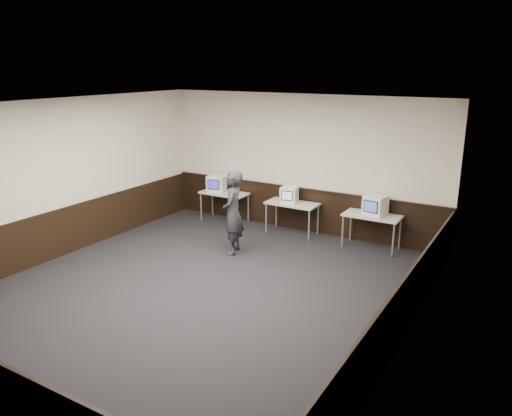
{
  "coord_description": "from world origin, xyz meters",
  "views": [
    {
      "loc": [
        4.94,
        -6.39,
        3.84
      ],
      "look_at": [
        0.21,
        1.6,
        1.15
      ],
      "focal_mm": 35.0,
      "sensor_mm": 36.0,
      "label": 1
    }
  ],
  "objects_px": {
    "desk_right": "(372,218)",
    "desk_center": "(292,206)",
    "emac_left": "(217,183)",
    "person": "(233,213)",
    "emac_center": "(289,194)",
    "emac_right": "(375,205)",
    "desk_left": "(224,195)"
  },
  "relations": [
    {
      "from": "emac_center",
      "to": "person",
      "type": "xyz_separation_m",
      "value": [
        -0.42,
        -1.74,
        -0.06
      ]
    },
    {
      "from": "desk_center",
      "to": "desk_right",
      "type": "xyz_separation_m",
      "value": [
        1.9,
        0.0,
        0.0
      ]
    },
    {
      "from": "desk_right",
      "to": "person",
      "type": "height_order",
      "value": "person"
    },
    {
      "from": "emac_right",
      "to": "emac_left",
      "type": "bearing_deg",
      "value": -171.66
    },
    {
      "from": "desk_right",
      "to": "emac_right",
      "type": "height_order",
      "value": "emac_right"
    },
    {
      "from": "desk_center",
      "to": "emac_left",
      "type": "bearing_deg",
      "value": -179.27
    },
    {
      "from": "desk_center",
      "to": "person",
      "type": "distance_m",
      "value": 1.82
    },
    {
      "from": "desk_center",
      "to": "person",
      "type": "bearing_deg",
      "value": -106.09
    },
    {
      "from": "emac_right",
      "to": "desk_left",
      "type": "bearing_deg",
      "value": -172.03
    },
    {
      "from": "desk_right",
      "to": "emac_center",
      "type": "relative_size",
      "value": 2.63
    },
    {
      "from": "desk_right",
      "to": "emac_left",
      "type": "distance_m",
      "value": 4.02
    },
    {
      "from": "emac_center",
      "to": "emac_right",
      "type": "relative_size",
      "value": 0.9
    },
    {
      "from": "emac_center",
      "to": "desk_right",
      "type": "bearing_deg",
      "value": -11.94
    },
    {
      "from": "desk_center",
      "to": "desk_right",
      "type": "height_order",
      "value": "same"
    },
    {
      "from": "desk_right",
      "to": "desk_center",
      "type": "bearing_deg",
      "value": 180.0
    },
    {
      "from": "desk_left",
      "to": "emac_left",
      "type": "height_order",
      "value": "emac_left"
    },
    {
      "from": "desk_center",
      "to": "person",
      "type": "relative_size",
      "value": 0.68
    },
    {
      "from": "desk_center",
      "to": "emac_center",
      "type": "bearing_deg",
      "value": 179.34
    },
    {
      "from": "desk_center",
      "to": "desk_right",
      "type": "distance_m",
      "value": 1.9
    },
    {
      "from": "desk_left",
      "to": "emac_right",
      "type": "bearing_deg",
      "value": 0.18
    },
    {
      "from": "desk_center",
      "to": "emac_right",
      "type": "relative_size",
      "value": 2.37
    },
    {
      "from": "emac_left",
      "to": "emac_center",
      "type": "distance_m",
      "value": 2.03
    },
    {
      "from": "desk_left",
      "to": "desk_right",
      "type": "height_order",
      "value": "same"
    },
    {
      "from": "desk_right",
      "to": "emac_left",
      "type": "xyz_separation_m",
      "value": [
        -4.01,
        -0.03,
        0.28
      ]
    },
    {
      "from": "desk_left",
      "to": "emac_right",
      "type": "xyz_separation_m",
      "value": [
        3.85,
        0.01,
        0.28
      ]
    },
    {
      "from": "emac_left",
      "to": "desk_right",
      "type": "bearing_deg",
      "value": -14.77
    },
    {
      "from": "desk_right",
      "to": "desk_left",
      "type": "bearing_deg",
      "value": 180.0
    },
    {
      "from": "desk_right",
      "to": "emac_center",
      "type": "xyz_separation_m",
      "value": [
        -1.98,
        0.0,
        0.26
      ]
    },
    {
      "from": "emac_left",
      "to": "person",
      "type": "distance_m",
      "value": 2.35
    },
    {
      "from": "desk_center",
      "to": "emac_center",
      "type": "distance_m",
      "value": 0.27
    },
    {
      "from": "desk_center",
      "to": "emac_left",
      "type": "distance_m",
      "value": 2.13
    },
    {
      "from": "desk_right",
      "to": "emac_left",
      "type": "bearing_deg",
      "value": -179.62
    }
  ]
}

